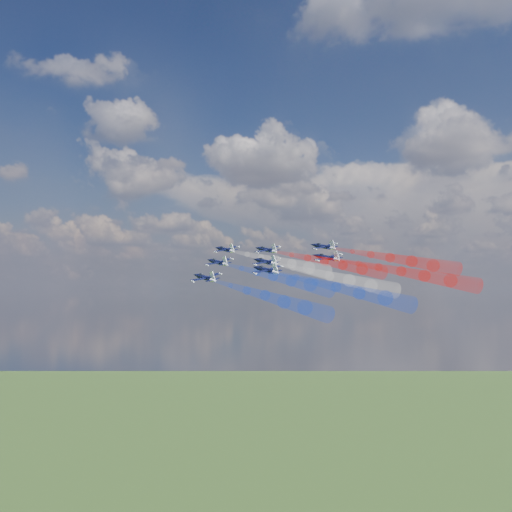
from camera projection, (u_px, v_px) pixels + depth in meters
The scene contains 16 objects.
jet_lead at pixel (225, 250), 172.37m from camera, with size 8.33×10.41×2.78m, color black, non-canonical shape.
trail_lead at pixel (276, 260), 153.27m from camera, with size 3.47×38.81×3.47m, color white, non-canonical shape.
jet_inner_left at pixel (218, 262), 157.62m from camera, with size 8.33×10.41×2.78m, color black, non-canonical shape.
trail_inner_left at pixel (273, 276), 138.52m from camera, with size 3.47×38.81×3.47m, color blue, non-canonical shape.
jet_inner_right at pixel (267, 250), 167.46m from camera, with size 8.33×10.41×2.78m, color black, non-canonical shape.
trail_inner_right at pixel (324, 261), 148.37m from camera, with size 3.47×38.81×3.47m, color red, non-canonical shape.
jet_outer_left at pixel (205, 278), 142.55m from camera, with size 8.33×10.41×2.78m, color black, non-canonical shape.
trail_outer_left at pixel (265, 296), 123.46m from camera, with size 3.47×38.81×3.47m, color blue, non-canonical shape.
jet_center_third at pixel (266, 262), 153.04m from camera, with size 8.33×10.41×2.78m, color black, non-canonical shape.
trail_center_third at pixel (329, 276), 133.94m from camera, with size 3.47×38.81×3.47m, color white, non-canonical shape.
jet_outer_right at pixel (324, 247), 163.99m from camera, with size 8.33×10.41×2.78m, color black, non-canonical shape.
trail_outer_right at pixel (390, 258), 144.89m from camera, with size 3.47×38.81×3.47m, color red, non-canonical shape.
jet_rear_left at pixel (266, 270), 140.43m from camera, with size 8.33×10.41×2.78m, color black, non-canonical shape.
trail_rear_left at pixel (337, 287), 121.34m from camera, with size 3.47×38.81×3.47m, color blue, non-canonical shape.
jet_rear_right at pixel (327, 258), 150.15m from camera, with size 8.33×10.41×2.78m, color black, non-canonical shape.
trail_rear_right at pixel (401, 271), 131.05m from camera, with size 3.47×38.81×3.47m, color red, non-canonical shape.
Camera 1 is at (76.55, -124.42, 139.76)m, focal length 41.27 mm.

